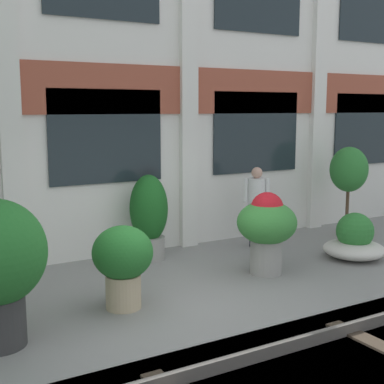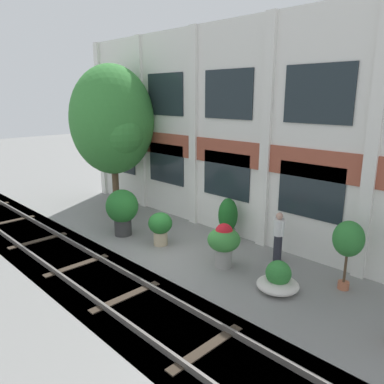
{
  "view_description": "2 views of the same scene",
  "coord_description": "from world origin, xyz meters",
  "px_view_note": "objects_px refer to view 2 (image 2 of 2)",
  "views": [
    {
      "loc": [
        -3.56,
        -6.39,
        2.76
      ],
      "look_at": [
        0.73,
        0.97,
        1.42
      ],
      "focal_mm": 50.0,
      "sensor_mm": 36.0,
      "label": 1
    },
    {
      "loc": [
        8.75,
        -7.65,
        5.11
      ],
      "look_at": [
        -0.45,
        1.46,
        1.76
      ],
      "focal_mm": 35.0,
      "sensor_mm": 36.0,
      "label": 2
    }
  ],
  "objects_px": {
    "broadleaf_tree": "(112,122)",
    "potted_plant_ribbed_drum": "(228,218)",
    "potted_plant_glazed_jar": "(122,209)",
    "potted_plant_stone_basin": "(160,226)",
    "potted_plant_wide_bowl": "(278,280)",
    "potted_plant_terracotta_small": "(348,240)",
    "resident_by_doorway": "(278,235)",
    "potted_plant_fluted_column": "(224,241)"
  },
  "relations": [
    {
      "from": "potted_plant_glazed_jar",
      "to": "resident_by_doorway",
      "type": "distance_m",
      "value": 5.79
    },
    {
      "from": "broadleaf_tree",
      "to": "potted_plant_ribbed_drum",
      "type": "xyz_separation_m",
      "value": [
        5.88,
        0.84,
        -3.13
      ]
    },
    {
      "from": "potted_plant_wide_bowl",
      "to": "potted_plant_terracotta_small",
      "type": "bearing_deg",
      "value": 48.26
    },
    {
      "from": "broadleaf_tree",
      "to": "potted_plant_glazed_jar",
      "type": "distance_m",
      "value": 4.34
    },
    {
      "from": "potted_plant_wide_bowl",
      "to": "potted_plant_fluted_column",
      "type": "relative_size",
      "value": 0.82
    },
    {
      "from": "broadleaf_tree",
      "to": "potted_plant_ribbed_drum",
      "type": "height_order",
      "value": "broadleaf_tree"
    },
    {
      "from": "potted_plant_wide_bowl",
      "to": "potted_plant_glazed_jar",
      "type": "xyz_separation_m",
      "value": [
        -6.43,
        -0.54,
        0.71
      ]
    },
    {
      "from": "potted_plant_glazed_jar",
      "to": "broadleaf_tree",
      "type": "bearing_deg",
      "value": 150.68
    },
    {
      "from": "potted_plant_terracotta_small",
      "to": "broadleaf_tree",
      "type": "bearing_deg",
      "value": -178.11
    },
    {
      "from": "potted_plant_stone_basin",
      "to": "potted_plant_fluted_column",
      "type": "distance_m",
      "value": 2.71
    },
    {
      "from": "broadleaf_tree",
      "to": "potted_plant_stone_basin",
      "type": "distance_m",
      "value": 5.7
    },
    {
      "from": "potted_plant_terracotta_small",
      "to": "potted_plant_wide_bowl",
      "type": "relative_size",
      "value": 1.7
    },
    {
      "from": "potted_plant_stone_basin",
      "to": "resident_by_doorway",
      "type": "height_order",
      "value": "resident_by_doorway"
    },
    {
      "from": "broadleaf_tree",
      "to": "resident_by_doorway",
      "type": "xyz_separation_m",
      "value": [
        8.14,
        0.6,
        -3.12
      ]
    },
    {
      "from": "broadleaf_tree",
      "to": "potted_plant_glazed_jar",
      "type": "height_order",
      "value": "broadleaf_tree"
    },
    {
      "from": "potted_plant_stone_basin",
      "to": "potted_plant_wide_bowl",
      "type": "bearing_deg",
      "value": 2.03
    },
    {
      "from": "broadleaf_tree",
      "to": "potted_plant_fluted_column",
      "type": "height_order",
      "value": "broadleaf_tree"
    },
    {
      "from": "potted_plant_fluted_column",
      "to": "potted_plant_stone_basin",
      "type": "bearing_deg",
      "value": -174.68
    },
    {
      "from": "broadleaf_tree",
      "to": "resident_by_doorway",
      "type": "bearing_deg",
      "value": 4.22
    },
    {
      "from": "potted_plant_terracotta_small",
      "to": "potted_plant_glazed_jar",
      "type": "distance_m",
      "value": 7.88
    },
    {
      "from": "potted_plant_fluted_column",
      "to": "resident_by_doorway",
      "type": "bearing_deg",
      "value": 58.5
    },
    {
      "from": "potted_plant_ribbed_drum",
      "to": "potted_plant_fluted_column",
      "type": "xyz_separation_m",
      "value": [
        1.32,
        -1.77,
        -0.03
      ]
    },
    {
      "from": "potted_plant_fluted_column",
      "to": "potted_plant_glazed_jar",
      "type": "bearing_deg",
      "value": -171.93
    },
    {
      "from": "potted_plant_stone_basin",
      "to": "potted_plant_glazed_jar",
      "type": "height_order",
      "value": "potted_plant_glazed_jar"
    },
    {
      "from": "potted_plant_wide_bowl",
      "to": "potted_plant_fluted_column",
      "type": "bearing_deg",
      "value": 177.56
    },
    {
      "from": "potted_plant_ribbed_drum",
      "to": "potted_plant_glazed_jar",
      "type": "bearing_deg",
      "value": -142.38
    },
    {
      "from": "broadleaf_tree",
      "to": "potted_plant_ribbed_drum",
      "type": "relative_size",
      "value": 4.08
    },
    {
      "from": "broadleaf_tree",
      "to": "potted_plant_stone_basin",
      "type": "bearing_deg",
      "value": -14.63
    },
    {
      "from": "broadleaf_tree",
      "to": "resident_by_doorway",
      "type": "distance_m",
      "value": 8.74
    },
    {
      "from": "potted_plant_ribbed_drum",
      "to": "potted_plant_wide_bowl",
      "type": "distance_m",
      "value": 3.84
    },
    {
      "from": "potted_plant_glazed_jar",
      "to": "potted_plant_fluted_column",
      "type": "relative_size",
      "value": 1.26
    },
    {
      "from": "potted_plant_terracotta_small",
      "to": "potted_plant_fluted_column",
      "type": "height_order",
      "value": "potted_plant_terracotta_small"
    },
    {
      "from": "potted_plant_terracotta_small",
      "to": "potted_plant_glazed_jar",
      "type": "bearing_deg",
      "value": -166.05
    },
    {
      "from": "potted_plant_stone_basin",
      "to": "potted_plant_glazed_jar",
      "type": "relative_size",
      "value": 0.67
    },
    {
      "from": "potted_plant_ribbed_drum",
      "to": "potted_plant_stone_basin",
      "type": "height_order",
      "value": "potted_plant_ribbed_drum"
    },
    {
      "from": "broadleaf_tree",
      "to": "potted_plant_terracotta_small",
      "type": "height_order",
      "value": "broadleaf_tree"
    },
    {
      "from": "broadleaf_tree",
      "to": "resident_by_doorway",
      "type": "height_order",
      "value": "broadleaf_tree"
    },
    {
      "from": "potted_plant_terracotta_small",
      "to": "potted_plant_stone_basin",
      "type": "distance_m",
      "value": 6.14
    },
    {
      "from": "potted_plant_stone_basin",
      "to": "potted_plant_wide_bowl",
      "type": "relative_size",
      "value": 1.03
    },
    {
      "from": "potted_plant_wide_bowl",
      "to": "resident_by_doorway",
      "type": "height_order",
      "value": "resident_by_doorway"
    },
    {
      "from": "potted_plant_wide_bowl",
      "to": "resident_by_doorway",
      "type": "relative_size",
      "value": 0.71
    },
    {
      "from": "potted_plant_stone_basin",
      "to": "potted_plant_glazed_jar",
      "type": "bearing_deg",
      "value": -167.74
    }
  ]
}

